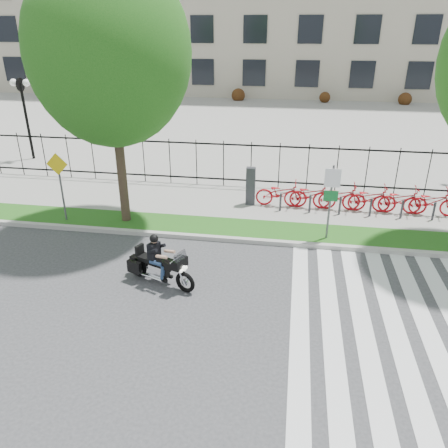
# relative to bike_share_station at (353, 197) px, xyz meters

# --- Properties ---
(ground) EXTENTS (120.00, 120.00, 0.00)m
(ground) POSITION_rel_bike_share_station_xyz_m (-4.09, -7.20, -0.67)
(ground) COLOR #363638
(ground) RESTS_ON ground
(curb) EXTENTS (60.00, 0.20, 0.15)m
(curb) POSITION_rel_bike_share_station_xyz_m (-4.09, -3.10, -0.60)
(curb) COLOR #A7A59E
(curb) RESTS_ON ground
(grass_verge) EXTENTS (60.00, 1.50, 0.15)m
(grass_verge) POSITION_rel_bike_share_station_xyz_m (-4.09, -2.25, -0.60)
(grass_verge) COLOR #194812
(grass_verge) RESTS_ON ground
(sidewalk) EXTENTS (60.00, 3.50, 0.15)m
(sidewalk) POSITION_rel_bike_share_station_xyz_m (-4.09, 0.25, -0.60)
(sidewalk) COLOR gray
(sidewalk) RESTS_ON ground
(plaza) EXTENTS (80.00, 34.00, 0.10)m
(plaza) POSITION_rel_bike_share_station_xyz_m (-4.09, 17.80, -0.62)
(plaza) COLOR gray
(plaza) RESTS_ON ground
(crosswalk_stripes) EXTENTS (5.70, 8.00, 0.01)m
(crosswalk_stripes) POSITION_rel_bike_share_station_xyz_m (0.73, -7.20, -0.67)
(crosswalk_stripes) COLOR silver
(crosswalk_stripes) RESTS_ON ground
(iron_fence) EXTENTS (30.00, 0.06, 2.00)m
(iron_fence) POSITION_rel_bike_share_station_xyz_m (-4.09, 2.00, 0.48)
(iron_fence) COLOR black
(iron_fence) RESTS_ON sidewalk
(lamp_post_left) EXTENTS (1.06, 0.70, 4.25)m
(lamp_post_left) POSITION_rel_bike_share_station_xyz_m (-16.09, 4.80, 2.53)
(lamp_post_left) COLOR black
(lamp_post_left) RESTS_ON ground
(street_tree_1) EXTENTS (5.13, 5.13, 8.64)m
(street_tree_1) POSITION_rel_bike_share_station_xyz_m (-8.18, -2.25, 5.16)
(street_tree_1) COLOR #32271B
(street_tree_1) RESTS_ON grass_verge
(bike_share_station) EXTENTS (7.86, 0.88, 1.50)m
(bike_share_station) POSITION_rel_bike_share_station_xyz_m (0.00, 0.00, 0.00)
(bike_share_station) COLOR #2D2D33
(bike_share_station) RESTS_ON sidewalk
(sign_pole_regulatory) EXTENTS (0.50, 0.09, 2.50)m
(sign_pole_regulatory) POSITION_rel_bike_share_station_xyz_m (-1.06, -2.62, 1.07)
(sign_pole_regulatory) COLOR #59595B
(sign_pole_regulatory) RESTS_ON grass_verge
(sign_pole_warning) EXTENTS (0.78, 0.09, 2.49)m
(sign_pole_warning) POSITION_rel_bike_share_station_xyz_m (-10.34, -2.62, 1.07)
(sign_pole_warning) COLOR #59595B
(sign_pole_warning) RESTS_ON grass_verge
(motorcycle_rider) EXTENTS (2.18, 1.17, 1.78)m
(motorcycle_rider) POSITION_rel_bike_share_station_xyz_m (-5.76, -5.98, -0.08)
(motorcycle_rider) COLOR black
(motorcycle_rider) RESTS_ON ground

